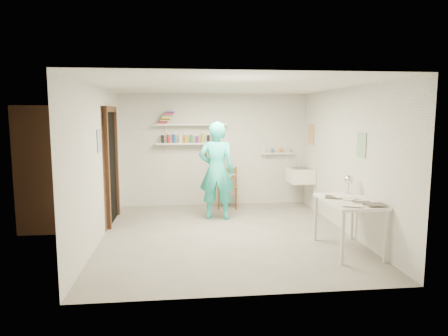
{
  "coord_description": "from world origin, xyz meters",
  "views": [
    {
      "loc": [
        -0.75,
        -6.31,
        1.95
      ],
      "look_at": [
        0.0,
        0.4,
        1.05
      ],
      "focal_mm": 32.0,
      "sensor_mm": 36.0,
      "label": 1
    }
  ],
  "objects": [
    {
      "name": "wooden_chair",
      "position": [
        0.24,
        1.87,
        0.45
      ],
      "size": [
        0.47,
        0.45,
        0.91
      ],
      "primitive_type": "cube",
      "rotation": [
        0.0,
        0.0,
        -0.12
      ],
      "color": "brown",
      "rests_on": "ground"
    },
    {
      "name": "floor",
      "position": [
        0.0,
        0.0,
        -0.01
      ],
      "size": [
        4.0,
        4.5,
        0.02
      ],
      "primitive_type": "cube",
      "color": "slate",
      "rests_on": "ground"
    },
    {
      "name": "book_stack",
      "position": [
        -1.02,
        2.13,
        1.89
      ],
      "size": [
        0.34,
        0.14,
        0.25
      ],
      "color": "red",
      "rests_on": "shelf_upper"
    },
    {
      "name": "ledge_shelf",
      "position": [
        1.35,
        2.17,
        1.12
      ],
      "size": [
        0.7,
        0.14,
        0.03
      ],
      "primitive_type": "cube",
      "color": "white",
      "rests_on": "wall_back"
    },
    {
      "name": "poster_right_b",
      "position": [
        1.99,
        -0.55,
        1.5
      ],
      "size": [
        0.01,
        0.3,
        0.38
      ],
      "primitive_type": "cube",
      "color": "#3F724C",
      "rests_on": "wall_right"
    },
    {
      "name": "doorway_recess",
      "position": [
        -1.99,
        1.05,
        1.0
      ],
      "size": [
        0.02,
        0.9,
        2.0
      ],
      "primitive_type": "cube",
      "color": "black",
      "rests_on": "wall_left"
    },
    {
      "name": "wall_back",
      "position": [
        0.0,
        2.26,
        1.2
      ],
      "size": [
        4.0,
        0.02,
        2.4
      ],
      "primitive_type": "cube",
      "color": "silver",
      "rests_on": "ground"
    },
    {
      "name": "papers",
      "position": [
        1.64,
        -0.97,
        0.76
      ],
      "size": [
        0.3,
        0.22,
        0.03
      ],
      "color": "silver",
      "rests_on": "work_table"
    },
    {
      "name": "corridor_box",
      "position": [
        -2.7,
        1.05,
        1.05
      ],
      "size": [
        1.4,
        1.5,
        2.1
      ],
      "primitive_type": "cube",
      "color": "brown",
      "rests_on": "ground"
    },
    {
      "name": "belfast_sink",
      "position": [
        1.75,
        1.7,
        0.7
      ],
      "size": [
        0.48,
        0.6,
        0.3
      ],
      "primitive_type": "cube",
      "color": "white",
      "rests_on": "wall_right"
    },
    {
      "name": "spray_cans",
      "position": [
        -0.5,
        2.13,
        1.45
      ],
      "size": [
        1.34,
        0.06,
        0.17
      ],
      "color": "black",
      "rests_on": "shelf_lower"
    },
    {
      "name": "wall_right",
      "position": [
        2.01,
        0.0,
        1.2
      ],
      "size": [
        0.02,
        4.5,
        2.4
      ],
      "primitive_type": "cube",
      "color": "silver",
      "rests_on": "ground"
    },
    {
      "name": "ledge_pots",
      "position": [
        1.35,
        2.17,
        1.18
      ],
      "size": [
        0.48,
        0.07,
        0.09
      ],
      "color": "silver",
      "rests_on": "ledge_shelf"
    },
    {
      "name": "poster_left",
      "position": [
        -1.99,
        0.05,
        1.55
      ],
      "size": [
        0.01,
        0.28,
        0.36
      ],
      "primitive_type": "cube",
      "color": "#334C7F",
      "rests_on": "wall_left"
    },
    {
      "name": "shelf_upper",
      "position": [
        -0.5,
        2.13,
        1.75
      ],
      "size": [
        1.5,
        0.22,
        0.03
      ],
      "primitive_type": "cube",
      "color": "white",
      "rests_on": "wall_back"
    },
    {
      "name": "poster_right_a",
      "position": [
        1.99,
        1.8,
        1.55
      ],
      "size": [
        0.01,
        0.34,
        0.42
      ],
      "primitive_type": "cube",
      "color": "#995933",
      "rests_on": "wall_right"
    },
    {
      "name": "shelf_lower",
      "position": [
        -0.5,
        2.13,
        1.35
      ],
      "size": [
        1.5,
        0.22,
        0.03
      ],
      "primitive_type": "cube",
      "color": "white",
      "rests_on": "wall_back"
    },
    {
      "name": "work_table",
      "position": [
        1.64,
        -0.97,
        0.37
      ],
      "size": [
        0.67,
        1.12,
        0.75
      ],
      "primitive_type": "cube",
      "color": "silver",
      "rests_on": "ground"
    },
    {
      "name": "door_jamb_far",
      "position": [
        -1.97,
        1.55,
        1.0
      ],
      "size": [
        0.06,
        0.1,
        2.0
      ],
      "primitive_type": "cube",
      "color": "brown",
      "rests_on": "ground"
    },
    {
      "name": "wall_front",
      "position": [
        0.0,
        -2.26,
        1.2
      ],
      "size": [
        4.0,
        0.02,
        2.4
      ],
      "primitive_type": "cube",
      "color": "silver",
      "rests_on": "ground"
    },
    {
      "name": "desk_lamp",
      "position": [
        1.83,
        -0.53,
        0.97
      ],
      "size": [
        0.14,
        0.14,
        0.14
      ],
      "primitive_type": "sphere",
      "color": "silver",
      "rests_on": "work_table"
    },
    {
      "name": "ceiling",
      "position": [
        0.0,
        0.0,
        2.41
      ],
      "size": [
        4.0,
        4.5,
        0.02
      ],
      "primitive_type": "cube",
      "color": "silver",
      "rests_on": "wall_back"
    },
    {
      "name": "wall_clock",
      "position": [
        -0.11,
        1.24,
        1.22
      ],
      "size": [
        0.33,
        0.09,
        0.33
      ],
      "primitive_type": "cylinder",
      "rotation": [
        1.57,
        0.0,
        -0.17
      ],
      "color": "#F6E5A7",
      "rests_on": "man"
    },
    {
      "name": "wall_left",
      "position": [
        -2.01,
        0.0,
        1.2
      ],
      "size": [
        0.02,
        4.5,
        2.4
      ],
      "primitive_type": "cube",
      "color": "silver",
      "rests_on": "ground"
    },
    {
      "name": "door_jamb_near",
      "position": [
        -1.97,
        0.55,
        1.0
      ],
      "size": [
        0.06,
        0.1,
        2.0
      ],
      "primitive_type": "cube",
      "color": "brown",
      "rests_on": "ground"
    },
    {
      "name": "door_lintel",
      "position": [
        -1.97,
        1.05,
        2.05
      ],
      "size": [
        0.06,
        1.05,
        0.1
      ],
      "primitive_type": "cube",
      "color": "brown",
      "rests_on": "wall_left"
    },
    {
      "name": "man",
      "position": [
        -0.07,
        1.02,
        0.92
      ],
      "size": [
        0.73,
        0.55,
        1.83
      ],
      "primitive_type": "imported",
      "rotation": [
        0.0,
        0.0,
        2.97
      ],
      "color": "#29CEC1",
      "rests_on": "ground"
    }
  ]
}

